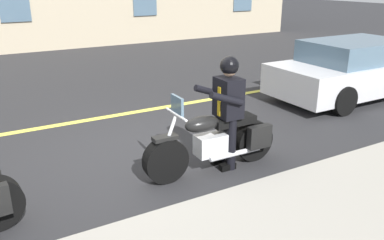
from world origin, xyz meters
TOP-DOWN VIEW (x-y plane):
  - ground_plane at (0.00, 0.00)m, footprint 80.00×80.00m
  - lane_center_stripe at (0.00, -2.00)m, footprint 60.00×0.16m
  - motorcycle_main at (-0.65, 1.18)m, footprint 2.21×0.60m
  - rider_main at (-0.84, 1.18)m, footprint 0.62×0.55m
  - car_silver at (-5.81, -0.47)m, footprint 4.60×1.92m

SIDE VIEW (x-z plane):
  - ground_plane at x=0.00m, z-range 0.00..0.00m
  - lane_center_stripe at x=0.00m, z-range 0.00..0.01m
  - motorcycle_main at x=-0.65m, z-range -0.18..1.08m
  - car_silver at x=-5.81m, z-range -0.01..1.39m
  - rider_main at x=-0.84m, z-range 0.17..1.91m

